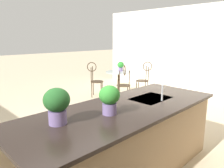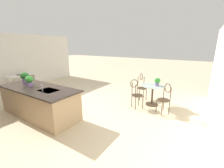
{
  "view_description": "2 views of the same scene",
  "coord_description": "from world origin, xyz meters",
  "px_view_note": "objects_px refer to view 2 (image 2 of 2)",
  "views": [
    {
      "loc": [
        2.14,
        2.5,
        1.75
      ],
      "look_at": [
        -0.74,
        -0.43,
        0.84
      ],
      "focal_mm": 33.94,
      "sensor_mm": 36.0,
      "label": 1
    },
    {
      "loc": [
        -3.88,
        3.23,
        2.17
      ],
      "look_at": [
        -1.62,
        -0.36,
        1.02
      ],
      "focal_mm": 23.45,
      "sensor_mm": 36.0,
      "label": 2
    }
  ],
  "objects_px": {
    "chair_toward_desk": "(142,85)",
    "potted_plant_counter_near": "(29,80)",
    "writing_desk": "(21,80)",
    "chair_near_window": "(165,97)",
    "keyboard": "(22,74)",
    "potted_plant_counter_far": "(25,77)",
    "potted_plant_on_table": "(157,81)",
    "bistro_table": "(152,93)",
    "chair_by_island": "(136,92)"
  },
  "relations": [
    {
      "from": "keyboard",
      "to": "potted_plant_counter_near",
      "type": "xyz_separation_m",
      "value": [
        -3.07,
        1.29,
        0.35
      ]
    },
    {
      "from": "potted_plant_counter_far",
      "to": "chair_near_window",
      "type": "bearing_deg",
      "value": -153.55
    },
    {
      "from": "writing_desk",
      "to": "chair_near_window",
      "type": "bearing_deg",
      "value": -171.25
    },
    {
      "from": "potted_plant_on_table",
      "to": "keyboard",
      "type": "bearing_deg",
      "value": 13.61
    },
    {
      "from": "chair_toward_desk",
      "to": "potted_plant_on_table",
      "type": "bearing_deg",
      "value": 152.57
    },
    {
      "from": "bistro_table",
      "to": "chair_near_window",
      "type": "relative_size",
      "value": 0.77
    },
    {
      "from": "bistro_table",
      "to": "potted_plant_counter_far",
      "type": "xyz_separation_m",
      "value": [
        3.58,
        2.6,
        0.68
      ]
    },
    {
      "from": "chair_by_island",
      "to": "bistro_table",
      "type": "bearing_deg",
      "value": -124.67
    },
    {
      "from": "chair_by_island",
      "to": "keyboard",
      "type": "xyz_separation_m",
      "value": [
        5.7,
        0.88,
        0.18
      ]
    },
    {
      "from": "chair_near_window",
      "to": "potted_plant_on_table",
      "type": "bearing_deg",
      "value": -54.16
    },
    {
      "from": "bistro_table",
      "to": "potted_plant_counter_far",
      "type": "height_order",
      "value": "potted_plant_counter_far"
    },
    {
      "from": "potted_plant_counter_far",
      "to": "writing_desk",
      "type": "bearing_deg",
      "value": -22.49
    },
    {
      "from": "keyboard",
      "to": "potted_plant_on_table",
      "type": "distance_m",
      "value": 6.41
    },
    {
      "from": "chair_near_window",
      "to": "potted_plant_on_table",
      "type": "height_order",
      "value": "chair_near_window"
    },
    {
      "from": "chair_toward_desk",
      "to": "potted_plant_counter_near",
      "type": "height_order",
      "value": "potted_plant_counter_near"
    },
    {
      "from": "chair_by_island",
      "to": "keyboard",
      "type": "bearing_deg",
      "value": 8.8
    },
    {
      "from": "potted_plant_counter_far",
      "to": "potted_plant_counter_near",
      "type": "relative_size",
      "value": 1.12
    },
    {
      "from": "chair_near_window",
      "to": "potted_plant_counter_near",
      "type": "relative_size",
      "value": 3.21
    },
    {
      "from": "chair_toward_desk",
      "to": "writing_desk",
      "type": "xyz_separation_m",
      "value": [
        5.5,
        1.98,
        -0.06
      ]
    },
    {
      "from": "chair_by_island",
      "to": "potted_plant_on_table",
      "type": "height_order",
      "value": "chair_by_island"
    },
    {
      "from": "bistro_table",
      "to": "chair_near_window",
      "type": "bearing_deg",
      "value": 135.86
    },
    {
      "from": "chair_toward_desk",
      "to": "keyboard",
      "type": "distance_m",
      "value": 5.83
    },
    {
      "from": "bistro_table",
      "to": "chair_toward_desk",
      "type": "relative_size",
      "value": 0.77
    },
    {
      "from": "chair_toward_desk",
      "to": "keyboard",
      "type": "height_order",
      "value": "chair_toward_desk"
    },
    {
      "from": "chair_by_island",
      "to": "potted_plant_counter_far",
      "type": "distance_m",
      "value": 3.81
    },
    {
      "from": "chair_near_window",
      "to": "potted_plant_counter_far",
      "type": "relative_size",
      "value": 2.87
    },
    {
      "from": "potted_plant_on_table",
      "to": "writing_desk",
      "type": "bearing_deg",
      "value": 14.52
    },
    {
      "from": "potted_plant_counter_far",
      "to": "potted_plant_counter_near",
      "type": "xyz_separation_m",
      "value": [
        -0.55,
        0.16,
        -0.02
      ]
    },
    {
      "from": "chair_near_window",
      "to": "keyboard",
      "type": "bearing_deg",
      "value": 7.88
    },
    {
      "from": "chair_near_window",
      "to": "chair_by_island",
      "type": "height_order",
      "value": "same"
    },
    {
      "from": "writing_desk",
      "to": "chair_by_island",
      "type": "bearing_deg",
      "value": -170.18
    },
    {
      "from": "potted_plant_on_table",
      "to": "potted_plant_counter_far",
      "type": "xyz_separation_m",
      "value": [
        3.71,
        2.64,
        0.22
      ]
    },
    {
      "from": "bistro_table",
      "to": "potted_plant_counter_near",
      "type": "xyz_separation_m",
      "value": [
        3.03,
        2.76,
        0.66
      ]
    },
    {
      "from": "writing_desk",
      "to": "keyboard",
      "type": "xyz_separation_m",
      "value": [
        0.02,
        -0.1,
        0.25
      ]
    },
    {
      "from": "potted_plant_on_table",
      "to": "potted_plant_counter_far",
      "type": "bearing_deg",
      "value": 35.46
    },
    {
      "from": "bistro_table",
      "to": "writing_desk",
      "type": "relative_size",
      "value": 0.67
    },
    {
      "from": "keyboard",
      "to": "potted_plant_counter_far",
      "type": "height_order",
      "value": "potted_plant_counter_far"
    },
    {
      "from": "writing_desk",
      "to": "potted_plant_on_table",
      "type": "relative_size",
      "value": 4.17
    },
    {
      "from": "bistro_table",
      "to": "chair_near_window",
      "type": "xyz_separation_m",
      "value": [
        -0.56,
        0.54,
        0.13
      ]
    },
    {
      "from": "writing_desk",
      "to": "potted_plant_counter_far",
      "type": "xyz_separation_m",
      "value": [
        -2.5,
        1.04,
        0.62
      ]
    },
    {
      "from": "writing_desk",
      "to": "potted_plant_counter_far",
      "type": "distance_m",
      "value": 2.78
    },
    {
      "from": "bistro_table",
      "to": "potted_plant_counter_near",
      "type": "height_order",
      "value": "potted_plant_counter_near"
    },
    {
      "from": "chair_near_window",
      "to": "chair_toward_desk",
      "type": "distance_m",
      "value": 1.49
    },
    {
      "from": "potted_plant_on_table",
      "to": "bistro_table",
      "type": "bearing_deg",
      "value": 19.85
    },
    {
      "from": "chair_toward_desk",
      "to": "potted_plant_counter_far",
      "type": "xyz_separation_m",
      "value": [
        3.0,
        3.01,
        0.55
      ]
    },
    {
      "from": "writing_desk",
      "to": "potted_plant_counter_near",
      "type": "bearing_deg",
      "value": 158.6
    },
    {
      "from": "chair_near_window",
      "to": "writing_desk",
      "type": "distance_m",
      "value": 6.71
    },
    {
      "from": "chair_by_island",
      "to": "keyboard",
      "type": "height_order",
      "value": "chair_by_island"
    },
    {
      "from": "potted_plant_on_table",
      "to": "chair_toward_desk",
      "type": "bearing_deg",
      "value": -27.43
    },
    {
      "from": "chair_near_window",
      "to": "chair_by_island",
      "type": "relative_size",
      "value": 1.0
    }
  ]
}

